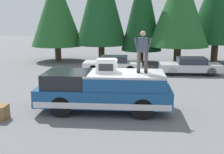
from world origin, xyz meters
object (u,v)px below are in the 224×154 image
Objects in this scene: compressor_unit at (107,66)px; parked_car_silver at (190,66)px; parked_car_white at (113,64)px; wooden_crate at (0,112)px; pickup_truck at (104,91)px; person_on_truck_bed at (143,51)px.

parked_car_silver is (7.96, -4.98, -1.35)m from compressor_unit.
wooden_crate is at bearing 159.28° from parked_car_white.
compressor_unit is at bearing 147.96° from parked_car_silver.
compressor_unit is 0.20× the size of parked_car_white.
pickup_truck is 8.29m from parked_car_white.
compressor_unit is 9.48m from parked_car_silver.
wooden_crate is (-9.62, 3.64, -0.30)m from parked_car_white.
person_on_truck_bed reaches higher than pickup_truck.
parked_car_silver is at bearing -24.07° from person_on_truck_bed.
parked_car_white is at bearing 12.56° from person_on_truck_bed.
pickup_truck is 6.60× the size of compressor_unit.
pickup_truck is at bearing -71.11° from wooden_crate.
wooden_crate is (-9.32, 8.99, -0.30)m from parked_car_silver.
person_on_truck_bed reaches higher than parked_car_white.
pickup_truck is at bearing 93.35° from person_on_truck_bed.
pickup_truck is at bearing 147.49° from parked_car_silver.
pickup_truck reaches higher than parked_car_silver.
pickup_truck is at bearing -178.18° from parked_car_white.
compressor_unit is at bearing 92.39° from person_on_truck_bed.
parked_car_silver is 5.36m from parked_car_white.
parked_car_silver is at bearing -93.19° from parked_car_white.
parked_car_silver is at bearing -43.97° from wooden_crate.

